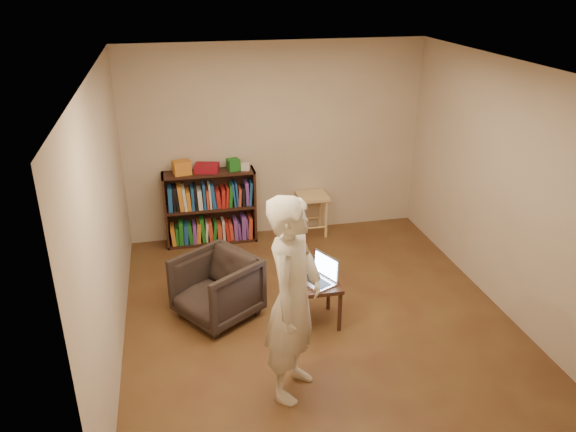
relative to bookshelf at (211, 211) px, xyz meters
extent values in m
plane|color=#4D2718|center=(0.93, -2.09, -0.44)|extent=(4.50, 4.50, 0.00)
plane|color=silver|center=(0.93, -2.09, 2.16)|extent=(4.50, 4.50, 0.00)
plane|color=beige|center=(0.93, 0.16, 0.86)|extent=(4.00, 0.00, 4.00)
plane|color=beige|center=(-1.07, -2.09, 0.86)|extent=(0.00, 4.50, 4.50)
plane|color=beige|center=(2.93, -2.09, 0.86)|extent=(0.00, 4.50, 4.50)
cube|color=black|center=(-0.59, -0.01, 0.06)|extent=(0.03, 0.30, 1.00)
cube|color=black|center=(0.59, -0.01, 0.06)|extent=(0.03, 0.30, 1.00)
cube|color=black|center=(0.00, 0.13, 0.06)|extent=(1.20, 0.02, 1.00)
cube|color=black|center=(0.00, -0.01, -0.42)|extent=(1.20, 0.30, 0.03)
cube|color=black|center=(0.00, -0.01, 0.06)|extent=(1.14, 0.30, 0.03)
cube|color=black|center=(0.00, -0.01, 0.55)|extent=(1.20, 0.30, 0.03)
cube|color=orange|center=(-0.33, -0.04, 0.65)|extent=(0.25, 0.20, 0.18)
cube|color=maroon|center=(-0.01, 0.00, 0.61)|extent=(0.35, 0.29, 0.10)
cube|color=#1B651C|center=(0.33, -0.01, 0.63)|extent=(0.18, 0.18, 0.15)
cube|color=beige|center=(0.48, -0.04, 0.60)|extent=(0.13, 0.13, 0.09)
cube|color=tan|center=(1.39, -0.06, 0.12)|extent=(0.40, 0.40, 0.04)
cylinder|color=tan|center=(1.23, -0.22, -0.17)|extent=(0.04, 0.04, 0.54)
cylinder|color=tan|center=(1.55, -0.22, -0.17)|extent=(0.04, 0.04, 0.54)
cylinder|color=tan|center=(1.23, 0.10, -0.17)|extent=(0.04, 0.04, 0.54)
cylinder|color=tan|center=(1.55, 0.10, -0.17)|extent=(0.04, 0.04, 0.54)
imported|color=#2D211E|center=(-0.10, -1.82, -0.10)|extent=(1.04, 1.03, 0.69)
cube|color=black|center=(0.88, -2.16, 0.02)|extent=(0.47, 0.47, 0.04)
cylinder|color=black|center=(0.67, -2.36, -0.22)|extent=(0.04, 0.04, 0.44)
cylinder|color=black|center=(1.08, -2.36, -0.22)|extent=(0.04, 0.04, 0.44)
cylinder|color=black|center=(0.67, -1.95, -0.22)|extent=(0.04, 0.04, 0.44)
cylinder|color=black|center=(1.08, -1.95, -0.22)|extent=(0.04, 0.04, 0.44)
cube|color=silver|center=(0.88, -2.17, 0.05)|extent=(0.39, 0.44, 0.02)
cube|color=black|center=(0.88, -2.17, 0.06)|extent=(0.26, 0.34, 0.00)
cube|color=silver|center=(1.00, -2.11, 0.19)|extent=(0.18, 0.34, 0.26)
cube|color=#B6D2FF|center=(1.00, -2.11, 0.19)|extent=(0.15, 0.29, 0.21)
imported|color=beige|center=(0.43, -3.11, 0.48)|extent=(0.74, 0.80, 1.84)
camera|label=1|loc=(-0.45, -6.94, 2.96)|focal=35.00mm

